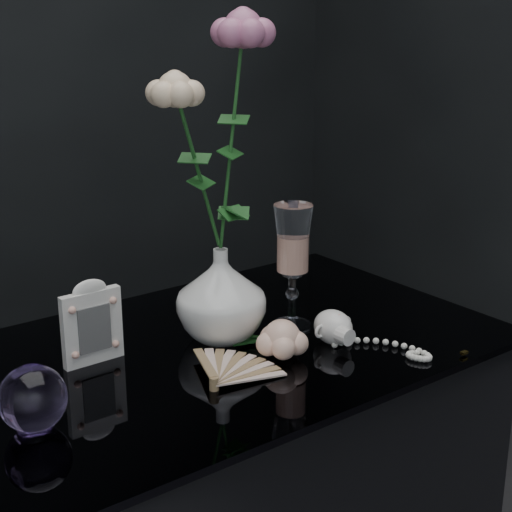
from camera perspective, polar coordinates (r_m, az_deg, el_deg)
vase at (r=1.31m, az=-2.55°, el=-2.81°), size 0.18×0.18×0.16m
wine_glass at (r=1.34m, az=2.67°, el=-0.83°), size 0.08×0.08×0.22m
picture_frame at (r=1.25m, az=-11.87°, el=-4.68°), size 0.10×0.08×0.14m
paperweight at (r=1.08m, az=-15.92°, el=-9.93°), size 0.11×0.11×0.09m
paper_fan at (r=1.16m, az=-3.07°, el=-9.16°), size 0.27×0.23×0.02m
loose_rose at (r=1.26m, az=1.89°, el=-6.02°), size 0.20×0.22×0.06m
pearl_jar at (r=1.32m, az=5.63°, el=-5.05°), size 0.20×0.21×0.06m
roses at (r=1.23m, az=-2.87°, el=9.01°), size 0.22×0.12×0.43m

